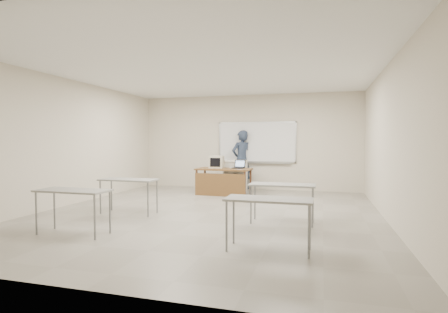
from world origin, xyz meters
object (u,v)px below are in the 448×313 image
(podium, at_px, (236,176))
(keyboard, at_px, (240,160))
(laptop, at_px, (239,166))
(presenter, at_px, (242,160))
(crt_monitor, at_px, (217,162))
(whiteboard, at_px, (257,143))
(instructor_desk, at_px, (223,175))
(mouse, at_px, (231,168))

(podium, height_order, keyboard, keyboard)
(laptop, relative_size, presenter, 0.17)
(crt_monitor, height_order, laptop, crt_monitor)
(podium, bearing_deg, whiteboard, 57.36)
(instructor_desk, relative_size, keyboard, 3.48)
(mouse, distance_m, keyboard, 0.49)
(whiteboard, height_order, laptop, whiteboard)
(whiteboard, distance_m, instructor_desk, 1.88)
(mouse, height_order, presenter, presenter)
(crt_monitor, height_order, presenter, presenter)
(crt_monitor, bearing_deg, podium, 42.13)
(instructor_desk, xyz_separation_m, keyboard, (0.35, 0.59, 0.40))
(mouse, bearing_deg, laptop, 39.41)
(instructor_desk, xyz_separation_m, podium, (0.20, 0.71, -0.08))
(whiteboard, distance_m, crt_monitor, 1.66)
(instructor_desk, relative_size, crt_monitor, 3.52)
(laptop, bearing_deg, mouse, -144.58)
(whiteboard, relative_size, keyboard, 5.62)
(laptop, bearing_deg, podium, 121.93)
(laptop, xyz_separation_m, mouse, (-0.20, -0.10, -0.04))
(whiteboard, xyz_separation_m, presenter, (-0.46, -0.10, -0.54))
(instructor_desk, bearing_deg, crt_monitor, 139.10)
(presenter, bearing_deg, whiteboard, 149.21)
(whiteboard, height_order, presenter, whiteboard)
(crt_monitor, distance_m, keyboard, 0.70)
(whiteboard, bearing_deg, presenter, -168.15)
(podium, distance_m, mouse, 0.62)
(laptop, height_order, keyboard, laptop)
(crt_monitor, relative_size, presenter, 0.23)
(mouse, distance_m, presenter, 1.23)
(podium, xyz_separation_m, keyboard, (0.15, -0.12, 0.48))
(whiteboard, xyz_separation_m, instructor_desk, (-0.70, -1.48, -0.92))
(laptop, bearing_deg, keyboard, 106.48)
(whiteboard, relative_size, presenter, 1.32)
(podium, height_order, crt_monitor, crt_monitor)
(whiteboard, xyz_separation_m, podium, (-0.50, -0.77, -1.00))
(podium, bearing_deg, laptop, -65.37)
(mouse, xyz_separation_m, presenter, (0.04, 1.22, 0.17))
(podium, xyz_separation_m, laptop, (0.20, -0.45, 0.33))
(crt_monitor, relative_size, mouse, 4.89)
(laptop, xyz_separation_m, presenter, (-0.16, 1.12, 0.13))
(whiteboard, bearing_deg, mouse, -110.78)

